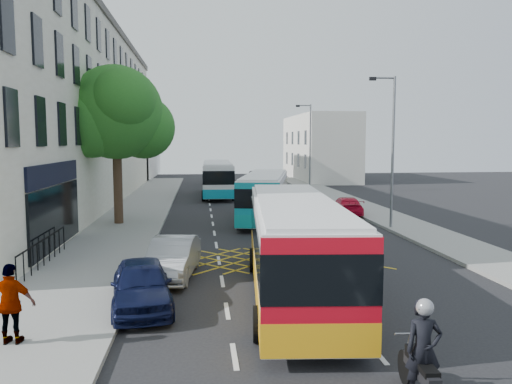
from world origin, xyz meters
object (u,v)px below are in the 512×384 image
object	(u,v)px
bus_far	(218,178)
motorbike	(423,356)
lamp_near	(391,144)
distant_car_grey	(218,179)
distant_car_silver	(270,180)
pedestrian_far	(11,304)
bus_mid	(265,196)
street_tree	(116,113)
parked_car_blue	(141,285)
lamp_far	(309,143)
bus_near	(295,245)
distant_car_dark	(256,177)
red_hatchback	(346,206)
parked_car_silver	(172,258)

from	to	relation	value
bus_far	motorbike	bearing A→B (deg)	-84.98
lamp_near	distant_car_grey	size ratio (longest dim) A/B	1.52
bus_far	distant_car_silver	size ratio (longest dim) A/B	2.62
motorbike	lamp_near	bearing A→B (deg)	74.48
motorbike	pedestrian_far	size ratio (longest dim) A/B	1.21
bus_mid	bus_far	xyz separation A→B (m)	(-2.35, 13.68, 0.09)
street_tree	parked_car_blue	world-z (taller)	street_tree
bus_mid	bus_far	size ratio (longest dim) A/B	0.96
lamp_far	bus_near	bearing A→B (deg)	-103.25
lamp_near	lamp_far	world-z (taller)	same
lamp_far	pedestrian_far	world-z (taller)	lamp_far
motorbike	distant_car_silver	distance (m)	44.67
distant_car_dark	parked_car_blue	bearing A→B (deg)	71.73
bus_mid	distant_car_silver	xyz separation A→B (m)	(3.57, 23.02, -0.79)
street_tree	distant_car_grey	bearing A→B (deg)	75.76
lamp_far	red_hatchback	distance (m)	15.00
lamp_far	motorbike	distance (m)	38.11
lamp_near	distant_car_silver	distance (m)	27.51
bus_mid	motorbike	size ratio (longest dim) A/B	4.60
bus_far	distant_car_grey	size ratio (longest dim) A/B	2.03
motorbike	distant_car_dark	xyz separation A→B (m)	(2.50, 48.12, -0.21)
distant_car_grey	distant_car_silver	size ratio (longest dim) A/B	1.29
street_tree	red_hatchback	bearing A→B (deg)	10.51
bus_near	bus_mid	world-z (taller)	bus_near
street_tree	motorbike	world-z (taller)	street_tree
bus_far	distant_car_grey	distance (m)	10.93
bus_near	pedestrian_far	xyz separation A→B (m)	(-7.13, -3.24, -0.50)
lamp_far	distant_car_dark	bearing A→B (deg)	109.06
bus_near	parked_car_blue	world-z (taller)	bus_near
distant_car_silver	pedestrian_far	xyz separation A→B (m)	(-11.74, -41.17, 0.38)
red_hatchback	distant_car_silver	xyz separation A→B (m)	(-1.95, 21.54, 0.10)
street_tree	parked_car_silver	xyz separation A→B (m)	(3.61, -11.23, -5.61)
lamp_near	distant_car_grey	world-z (taller)	lamp_near
motorbike	bus_far	bearing A→B (deg)	97.92
street_tree	red_hatchback	size ratio (longest dim) A/B	2.16
parked_car_silver	distant_car_grey	distance (m)	37.03
street_tree	bus_mid	distance (m)	9.82
lamp_near	bus_far	xyz separation A→B (m)	(-8.57, 17.76, -3.04)
street_tree	distant_car_silver	distance (m)	27.56
street_tree	distant_car_silver	bearing A→B (deg)	63.45
parked_car_blue	distant_car_dark	world-z (taller)	distant_car_dark
street_tree	pedestrian_far	bearing A→B (deg)	-88.93
red_hatchback	parked_car_blue	bearing A→B (deg)	62.69
distant_car_silver	red_hatchback	bearing A→B (deg)	91.66
red_hatchback	pedestrian_far	size ratio (longest dim) A/B	2.20
lamp_far	distant_car_grey	distance (m)	12.53
distant_car_silver	pedestrian_far	distance (m)	42.82
street_tree	bus_mid	world-z (taller)	street_tree
lamp_far	distant_car_silver	xyz separation A→B (m)	(-2.64, 7.10, -3.92)
bus_near	bus_mid	bearing A→B (deg)	91.03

